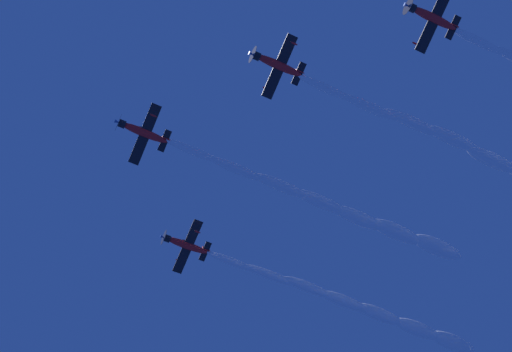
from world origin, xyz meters
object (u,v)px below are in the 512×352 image
object	(u,v)px
airplane_right_wingman	(185,245)
airplane_slot_tail	(431,17)
airplane_lead	(142,132)
airplane_left_wingman	(276,64)

from	to	relation	value
airplane_right_wingman	airplane_slot_tail	world-z (taller)	airplane_slot_tail
airplane_lead	airplane_right_wingman	xyz separation A→B (m)	(-14.63, 11.76, 0.03)
airplane_lead	airplane_slot_tail	size ratio (longest dim) A/B	0.98
airplane_left_wingman	airplane_right_wingman	xyz separation A→B (m)	(-30.19, -0.41, -0.49)
airplane_left_wingman	airplane_right_wingman	bearing A→B (deg)	-179.22
airplane_lead	airplane_left_wingman	bearing A→B (deg)	38.02
airplane_lead	airplane_right_wingman	world-z (taller)	airplane_lead
airplane_slot_tail	airplane_left_wingman	bearing A→B (deg)	-132.01
airplane_left_wingman	airplane_slot_tail	size ratio (longest dim) A/B	1.00
airplane_lead	airplane_slot_tail	xyz separation A→B (m)	(28.69, 26.74, 0.82)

